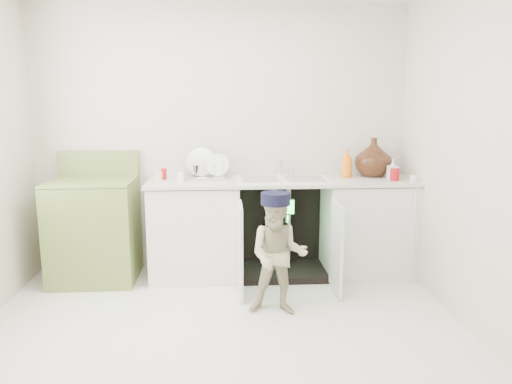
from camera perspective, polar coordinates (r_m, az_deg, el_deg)
ground at (r=3.64m, az=-3.77°, el=-15.95°), size 3.50×3.50×0.00m
room_shell at (r=3.28m, az=-4.04°, el=3.96°), size 6.00×5.50×1.26m
counter_run at (r=4.65m, az=3.43°, el=-3.63°), size 2.44×1.02×1.26m
avocado_stove at (r=4.73m, az=-17.97°, el=-3.99°), size 0.74×0.65×1.15m
repair_worker at (r=3.79m, az=2.55°, el=-7.05°), size 0.51×0.75×0.94m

